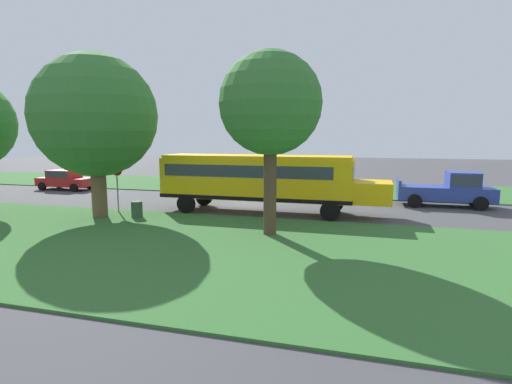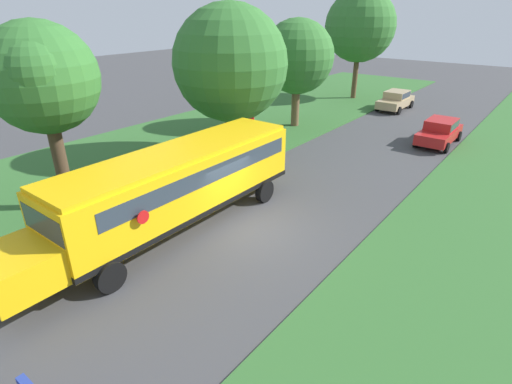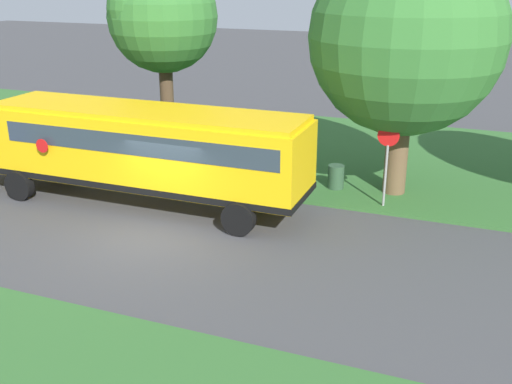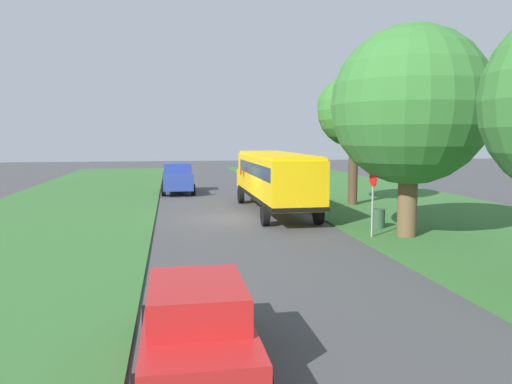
% 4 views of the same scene
% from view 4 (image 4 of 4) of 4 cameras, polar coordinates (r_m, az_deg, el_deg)
% --- Properties ---
extents(ground_plane, '(120.00, 120.00, 0.00)m').
position_cam_4_polar(ground_plane, '(24.77, -2.20, -3.00)').
color(ground_plane, '#424244').
extents(grass_verge, '(12.00, 80.00, 0.08)m').
position_cam_4_polar(grass_verge, '(27.88, 18.64, -2.20)').
color(grass_verge, '#33662D').
rests_on(grass_verge, ground).
extents(grass_far_side, '(10.00, 80.00, 0.07)m').
position_cam_4_polar(grass_far_side, '(25.24, -22.93, -3.25)').
color(grass_far_side, '#33662D').
rests_on(grass_far_side, ground).
extents(school_bus, '(2.84, 12.42, 3.16)m').
position_cam_4_polar(school_bus, '(26.50, 2.11, 1.80)').
color(school_bus, yellow).
rests_on(school_bus, ground).
extents(car_red_nearest, '(2.02, 4.40, 1.56)m').
position_cam_4_polar(car_red_nearest, '(8.95, -6.79, -14.23)').
color(car_red_nearest, '#B21E1E').
rests_on(car_red_nearest, ground).
extents(pickup_truck, '(2.28, 5.40, 2.10)m').
position_cam_4_polar(pickup_truck, '(36.41, -8.93, 1.61)').
color(pickup_truck, '#283D93').
rests_on(pickup_truck, ground).
extents(oak_tree_beside_bus, '(4.22, 4.22, 7.63)m').
position_cam_4_polar(oak_tree_beside_bus, '(29.59, 10.87, 9.16)').
color(oak_tree_beside_bus, '#4C3826').
rests_on(oak_tree_beside_bus, ground).
extents(oak_tree_roadside_mid, '(6.15, 6.15, 8.30)m').
position_cam_4_polar(oak_tree_roadside_mid, '(20.50, 17.66, 9.44)').
color(oak_tree_roadside_mid, brown).
rests_on(oak_tree_roadside_mid, ground).
extents(stop_sign, '(0.08, 0.68, 2.74)m').
position_cam_4_polar(stop_sign, '(20.07, 13.19, -0.36)').
color(stop_sign, gray).
rests_on(stop_sign, ground).
extents(trash_bin, '(0.56, 0.56, 0.90)m').
position_cam_4_polar(trash_bin, '(22.34, 13.81, -3.04)').
color(trash_bin, '#2D4C33').
rests_on(trash_bin, ground).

